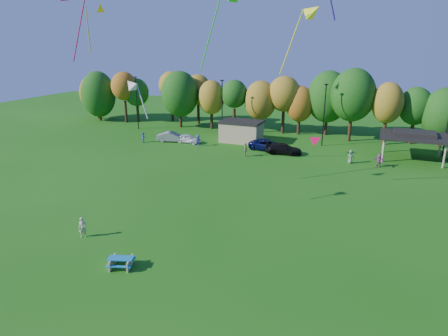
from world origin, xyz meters
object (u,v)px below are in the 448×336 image
at_px(picnic_table, 121,262).
at_px(kite_flyer, 83,227).
at_px(car_a, 188,139).
at_px(car_c, 268,145).
at_px(car_d, 284,149).
at_px(car_b, 172,137).

height_order(picnic_table, kite_flyer, kite_flyer).
height_order(picnic_table, car_a, car_a).
height_order(picnic_table, car_c, car_c).
xyz_separation_m(picnic_table, car_d, (3.52, 32.53, 0.29)).
distance_m(car_a, car_b, 2.68).
xyz_separation_m(kite_flyer, car_c, (6.48, 31.00, -0.07)).
xyz_separation_m(kite_flyer, car_a, (-6.04, 30.67, -0.17)).
bearing_deg(car_a, car_b, 98.55).
relative_size(kite_flyer, car_d, 0.33).
bearing_deg(car_d, car_a, 79.57).
relative_size(picnic_table, kite_flyer, 1.25).
relative_size(car_b, car_d, 0.91).
relative_size(car_a, car_b, 0.86).
height_order(car_b, car_d, car_b).
relative_size(picnic_table, car_d, 0.42).
xyz_separation_m(car_c, car_d, (2.51, -1.11, -0.04)).
xyz_separation_m(car_b, car_d, (17.69, -0.52, -0.02)).
bearing_deg(picnic_table, car_b, 95.51).
bearing_deg(kite_flyer, picnic_table, -61.95).
relative_size(car_b, car_c, 0.83).
bearing_deg(car_a, car_d, -89.81).
bearing_deg(picnic_table, car_c, 70.59).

